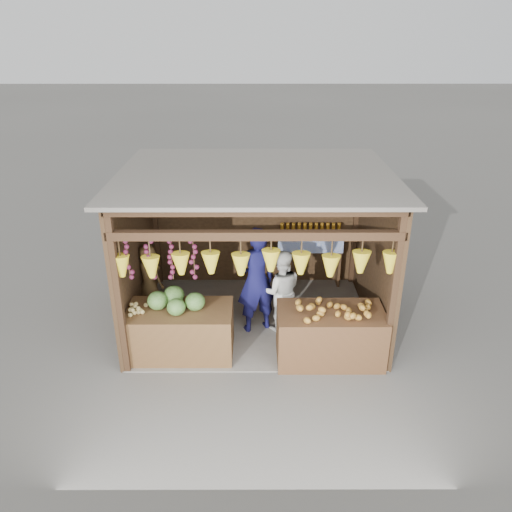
{
  "coord_description": "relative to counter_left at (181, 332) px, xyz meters",
  "views": [
    {
      "loc": [
        -0.01,
        -7.55,
        4.72
      ],
      "look_at": [
        0.0,
        -0.1,
        1.28
      ],
      "focal_mm": 35.0,
      "sensor_mm": 36.0,
      "label": 1
    }
  ],
  "objects": [
    {
      "name": "melon_pile",
      "position": [
        -0.09,
        0.0,
        0.56
      ],
      "size": [
        1.0,
        0.5,
        0.32
      ],
      "primitive_type": null,
      "color": "#184813",
      "rests_on": "counter_left"
    },
    {
      "name": "ground",
      "position": [
        1.17,
        1.0,
        -0.4
      ],
      "size": [
        80.0,
        80.0,
        0.0
      ],
      "primitive_type": "plane",
      "color": "#514F49",
      "rests_on": "ground"
    },
    {
      "name": "tanfruit_pile",
      "position": [
        -0.61,
        -0.08,
        0.46
      ],
      "size": [
        0.34,
        0.4,
        0.13
      ],
      "primitive_type": null,
      "color": "tan",
      "rests_on": "counter_left"
    },
    {
      "name": "stool",
      "position": [
        -0.65,
        1.05,
        -0.25
      ],
      "size": [
        0.31,
        0.31,
        0.29
      ],
      "primitive_type": "cube",
      "color": "black",
      "rests_on": "ground"
    },
    {
      "name": "mango_pile",
      "position": [
        2.4,
        -0.2,
        0.55
      ],
      "size": [
        1.4,
        0.64,
        0.22
      ],
      "primitive_type": null,
      "color": "#D04C1B",
      "rests_on": "counter_right"
    },
    {
      "name": "back_shelf",
      "position": [
        2.22,
        2.28,
        0.48
      ],
      "size": [
        1.25,
        0.32,
        1.32
      ],
      "color": "#382314",
      "rests_on": "ground"
    },
    {
      "name": "counter_left",
      "position": [
        0.0,
        0.0,
        0.0
      ],
      "size": [
        1.62,
        0.85,
        0.8
      ],
      "primitive_type": "cube",
      "color": "#4B3119",
      "rests_on": "ground"
    },
    {
      "name": "vendor_seated",
      "position": [
        -0.65,
        1.05,
        0.44
      ],
      "size": [
        0.64,
        0.61,
        1.1
      ],
      "primitive_type": "imported",
      "rotation": [
        0.0,
        0.0,
        2.48
      ],
      "color": "brown",
      "rests_on": "stool"
    },
    {
      "name": "woman_standing",
      "position": [
        1.59,
        0.72,
        0.33
      ],
      "size": [
        0.73,
        0.58,
        1.45
      ],
      "primitive_type": "imported",
      "rotation": [
        0.0,
        0.0,
        3.19
      ],
      "color": "silver",
      "rests_on": "ground"
    },
    {
      "name": "stall_structure",
      "position": [
        1.14,
        0.95,
        1.27
      ],
      "size": [
        4.3,
        3.3,
        2.66
      ],
      "color": "slate",
      "rests_on": "ground"
    },
    {
      "name": "man_standing",
      "position": [
        1.18,
        0.69,
        0.54
      ],
      "size": [
        0.8,
        0.67,
        1.87
      ],
      "primitive_type": "imported",
      "rotation": [
        0.0,
        0.0,
        3.53
      ],
      "color": "#131348",
      "rests_on": "ground"
    },
    {
      "name": "counter_right",
      "position": [
        2.31,
        -0.14,
        0.02
      ],
      "size": [
        1.61,
        0.85,
        0.84
      ],
      "primitive_type": "cube",
      "color": "#482E18",
      "rests_on": "ground"
    }
  ]
}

